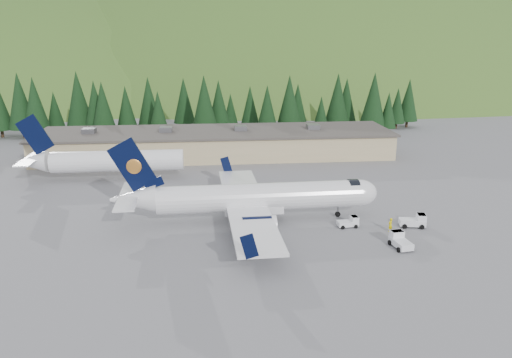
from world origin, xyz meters
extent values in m
plane|color=slate|center=(0.00, 0.00, 0.00)|extent=(600.00, 600.00, 0.00)
cylinder|color=white|center=(0.00, 0.00, 3.28)|extent=(27.09, 4.39, 3.63)
ellipsoid|color=white|center=(13.49, 0.38, 3.28)|extent=(4.81, 3.76, 3.63)
cylinder|color=black|center=(12.53, 0.36, 3.71)|extent=(1.43, 3.03, 2.99)
cone|color=white|center=(-16.38, -0.47, 3.66)|extent=(5.89, 3.79, 3.63)
cube|color=white|center=(-0.96, -0.03, 1.75)|extent=(7.80, 3.30, 0.96)
cube|color=white|center=(-1.93, -0.05, 2.31)|extent=(6.23, 32.92, 0.34)
cube|color=black|center=(-3.84, 16.29, 3.57)|extent=(1.96, 0.20, 2.77)
cube|color=black|center=(-2.91, -16.48, 3.57)|extent=(1.96, 0.20, 2.77)
cylinder|color=black|center=(-1.12, 5.56, 1.49)|extent=(4.11, 2.33, 2.22)
cylinder|color=white|center=(0.71, 5.61, 1.49)|extent=(0.65, 2.37, 2.35)
cube|color=white|center=(-1.12, 5.56, 2.02)|extent=(2.13, 0.30, 0.87)
cylinder|color=black|center=(-0.80, -5.62, 1.49)|extent=(4.11, 2.33, 2.22)
cylinder|color=white|center=(1.03, -5.57, 1.49)|extent=(0.65, 2.37, 2.35)
cube|color=white|center=(-0.80, -5.62, 2.02)|extent=(2.13, 0.30, 0.87)
cube|color=black|center=(-16.19, -0.46, 8.18)|extent=(5.97, 0.46, 7.08)
ellipsoid|color=orange|center=(-16.00, -0.26, 7.98)|extent=(1.91, 0.23, 1.91)
ellipsoid|color=orange|center=(-15.99, -0.65, 7.98)|extent=(1.91, 0.23, 1.91)
cube|color=black|center=(-13.69, -0.39, 5.67)|extent=(2.67, 0.32, 1.91)
cube|color=white|center=(-16.87, -0.48, 4.15)|extent=(2.85, 12.12, 0.21)
cylinder|color=slate|center=(10.60, 0.30, 0.87)|extent=(0.20, 0.20, 1.74)
cylinder|color=black|center=(10.60, 0.30, 0.37)|extent=(0.74, 0.29, 0.73)
cylinder|color=slate|center=(-2.97, 2.52, 0.96)|extent=(0.24, 0.24, 1.93)
cylinder|color=black|center=(-2.58, 2.53, 0.53)|extent=(1.07, 0.37, 1.06)
cylinder|color=black|center=(-3.35, 2.51, 0.53)|extent=(1.07, 0.37, 1.06)
cylinder|color=slate|center=(-2.82, -2.68, 0.96)|extent=(0.24, 0.24, 1.93)
cylinder|color=black|center=(-2.43, -2.67, 0.53)|extent=(1.07, 0.37, 1.06)
cylinder|color=black|center=(-3.20, -2.70, 0.53)|extent=(1.07, 0.37, 1.06)
cylinder|color=white|center=(-22.00, 22.00, 3.20)|extent=(22.00, 3.60, 3.60)
cone|color=white|center=(-36.00, 22.00, 3.40)|extent=(5.00, 3.60, 3.60)
cube|color=black|center=(-35.00, 22.00, 8.00)|extent=(5.82, 0.28, 6.89)
cube|color=white|center=(-36.00, 22.00, 4.00)|extent=(2.40, 11.00, 0.20)
cube|color=white|center=(10.91, -3.50, 0.48)|extent=(2.72, 1.52, 0.61)
cube|color=white|center=(11.78, -3.43, 1.01)|extent=(0.97, 1.29, 0.79)
cube|color=black|center=(11.78, -3.43, 1.36)|extent=(0.88, 1.20, 0.09)
cylinder|color=black|center=(11.72, -2.73, 0.24)|extent=(0.50, 0.23, 0.49)
cylinder|color=black|center=(11.84, -4.13, 0.24)|extent=(0.50, 0.23, 0.49)
cylinder|color=black|center=(9.98, -2.87, 0.24)|extent=(0.50, 0.23, 0.49)
cylinder|color=black|center=(10.09, -4.27, 0.24)|extent=(0.50, 0.23, 0.49)
cube|color=white|center=(19.22, -4.21, 0.59)|extent=(3.50, 2.24, 0.76)
cube|color=white|center=(20.28, -4.43, 1.24)|extent=(1.36, 1.70, 0.97)
cube|color=black|center=(20.28, -4.43, 1.67)|extent=(1.24, 1.57, 0.11)
cylinder|color=black|center=(20.45, -3.58, 0.30)|extent=(0.64, 0.35, 0.60)
cylinder|color=black|center=(20.11, -5.27, 0.30)|extent=(0.64, 0.35, 0.60)
cylinder|color=black|center=(18.34, -3.14, 0.30)|extent=(0.64, 0.35, 0.60)
cylinder|color=black|center=(17.99, -4.84, 0.30)|extent=(0.64, 0.35, 0.60)
cube|color=white|center=(15.25, -10.56, 0.58)|extent=(2.01, 3.36, 0.74)
cube|color=white|center=(15.10, -9.51, 1.22)|extent=(1.61, 1.25, 0.95)
cube|color=black|center=(15.10, -9.51, 1.64)|extent=(1.49, 1.13, 0.11)
cylinder|color=black|center=(14.26, -9.63, 0.30)|extent=(0.31, 0.62, 0.59)
cylinder|color=black|center=(15.94, -9.40, 0.30)|extent=(0.31, 0.62, 0.59)
cylinder|color=black|center=(14.55, -11.73, 0.30)|extent=(0.31, 0.62, 0.59)
cylinder|color=black|center=(16.23, -11.50, 0.30)|extent=(0.31, 0.62, 0.59)
cube|color=tan|center=(-5.00, 38.00, 2.40)|extent=(70.00, 16.00, 4.80)
cube|color=#47423D|center=(-5.00, 38.00, 4.95)|extent=(71.00, 17.00, 0.40)
cube|color=slate|center=(-30.00, 38.00, 5.60)|extent=(2.50, 2.50, 1.00)
cube|color=slate|center=(-15.00, 38.00, 5.60)|extent=(2.50, 2.50, 1.00)
cube|color=slate|center=(0.00, 38.00, 5.60)|extent=(2.50, 2.50, 1.00)
cube|color=slate|center=(15.00, 38.00, 5.60)|extent=(2.50, 2.50, 1.00)
imported|color=#E1C700|center=(15.79, -5.58, 0.89)|extent=(0.78, 0.70, 1.79)
cone|color=black|center=(-50.65, 61.13, 8.85)|extent=(6.49, 6.49, 13.28)
cone|color=black|center=(-46.75, 59.34, 8.30)|extent=(6.09, 6.09, 12.45)
cone|color=black|center=(-43.93, 64.61, 6.05)|extent=(4.44, 4.44, 9.08)
cone|color=black|center=(-37.42, 61.98, 8.94)|extent=(6.55, 6.55, 13.40)
cone|color=black|center=(-33.08, 59.55, 7.76)|extent=(5.69, 5.69, 11.63)
cone|color=black|center=(-30.50, 55.54, 7.83)|extent=(5.74, 5.74, 11.75)
cone|color=black|center=(-25.68, 58.18, 7.08)|extent=(5.19, 5.19, 10.62)
cone|color=black|center=(-20.63, 60.83, 8.13)|extent=(5.96, 5.96, 12.19)
cone|color=black|center=(-17.84, 54.12, 6.59)|extent=(4.84, 4.84, 9.89)
cone|color=black|center=(-12.49, 67.72, 7.65)|extent=(5.61, 5.61, 11.48)
cone|color=black|center=(-7.23, 55.43, 8.54)|extent=(6.26, 6.26, 12.81)
cone|color=black|center=(-3.79, 58.99, 7.69)|extent=(5.64, 5.64, 11.54)
cone|color=black|center=(-0.53, 67.78, 5.27)|extent=(3.86, 3.86, 7.90)
cone|color=black|center=(4.34, 65.08, 6.53)|extent=(4.79, 4.79, 9.79)
cone|color=black|center=(7.80, 57.18, 7.06)|extent=(5.18, 5.18, 10.59)
cone|color=black|center=(13.41, 58.57, 8.35)|extent=(6.12, 6.12, 12.52)
cone|color=black|center=(16.75, 65.51, 6.76)|extent=(4.96, 4.96, 10.14)
cone|color=black|center=(21.73, 59.97, 5.26)|extent=(3.86, 3.86, 7.89)
cone|color=black|center=(26.43, 62.48, 8.35)|extent=(6.13, 6.13, 12.53)
cone|color=black|center=(29.58, 65.48, 7.51)|extent=(5.51, 5.51, 11.26)
cone|color=black|center=(34.30, 57.83, 8.65)|extent=(6.35, 6.35, 12.98)
cone|color=black|center=(38.13, 57.63, 5.85)|extent=(4.29, 4.29, 8.78)
cone|color=black|center=(42.92, 64.05, 6.08)|extent=(4.46, 4.46, 9.13)
cone|color=black|center=(46.48, 65.61, 7.31)|extent=(5.36, 5.36, 10.97)
ellipsoid|color=#2B521A|center=(-90.00, 170.00, -75.00)|extent=(336.00, 240.00, 240.00)
ellipsoid|color=#2B521A|center=(40.00, 200.00, -85.00)|extent=(420.00, 300.00, 300.00)
ellipsoid|color=#2B521A|center=(160.00, 240.00, -85.00)|extent=(392.00, 280.00, 280.00)
camera|label=1|loc=(-6.77, -62.04, 23.76)|focal=35.00mm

